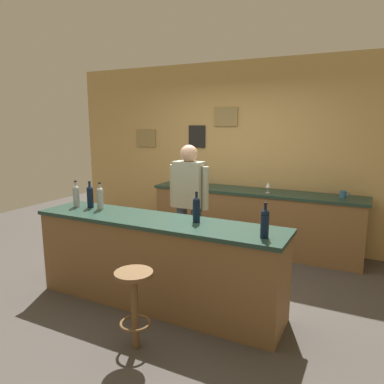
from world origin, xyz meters
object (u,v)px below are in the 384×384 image
object	(u,v)px
bar_stool	(134,297)
coffee_mug	(343,194)
wine_bottle_b	(90,196)
wine_glass_a	(202,179)
wine_bottle_c	(100,197)
wine_glass_b	(268,185)
wine_bottle_e	(265,222)
bartender	(189,201)
wine_bottle_d	(196,209)
wine_bottle_a	(76,195)

from	to	relation	value
bar_stool	coffee_mug	world-z (taller)	coffee_mug
wine_bottle_b	wine_glass_a	world-z (taller)	wine_bottle_b
wine_bottle_c	wine_glass_b	distance (m)	2.35
wine_glass_a	wine_glass_b	distance (m)	1.05
wine_bottle_c	wine_bottle_e	bearing A→B (deg)	-5.23
wine_bottle_b	wine_bottle_e	world-z (taller)	same
wine_bottle_e	bartender	bearing A→B (deg)	142.03
wine_bottle_c	wine_bottle_b	bearing A→B (deg)	176.78
wine_glass_a	wine_bottle_e	bearing A→B (deg)	-53.37
wine_glass_a	coffee_mug	xyz separation A→B (m)	(2.03, 0.05, -0.06)
wine_bottle_b	wine_glass_b	xyz separation A→B (m)	(1.56, 1.87, -0.05)
bar_stool	wine_glass_a	xyz separation A→B (m)	(-0.68, 2.76, 0.55)
wine_glass_a	bartender	bearing A→B (deg)	-72.38
bar_stool	wine_bottle_d	world-z (taller)	wine_bottle_d
bar_stool	wine_bottle_c	xyz separation A→B (m)	(-1.03, 0.81, 0.60)
bartender	wine_bottle_a	bearing A→B (deg)	-143.14
wine_glass_b	wine_bottle_b	bearing A→B (deg)	-129.71
wine_bottle_a	wine_glass_a	size ratio (longest dim) A/B	1.97
wine_bottle_b	wine_bottle_e	distance (m)	2.09
bar_stool	wine_bottle_b	distance (m)	1.56
wine_bottle_a	wine_bottle_e	xyz separation A→B (m)	(2.26, -0.15, 0.00)
wine_bottle_c	wine_bottle_a	bearing A→B (deg)	-174.93
wine_glass_a	wine_glass_b	bearing A→B (deg)	-3.54
bar_stool	wine_glass_b	size ratio (longest dim) A/B	4.39
wine_bottle_b	wine_bottle_e	xyz separation A→B (m)	(2.08, -0.19, 0.00)
wine_bottle_c	bartender	bearing A→B (deg)	46.38
wine_bottle_c	coffee_mug	size ratio (longest dim) A/B	2.45
wine_glass_b	coffee_mug	bearing A→B (deg)	6.53
wine_bottle_e	wine_glass_a	bearing A→B (deg)	126.63
wine_bottle_e	wine_bottle_c	bearing A→B (deg)	174.77
wine_bottle_e	wine_bottle_a	bearing A→B (deg)	176.26
wine_bottle_d	bar_stool	bearing A→B (deg)	-102.06
wine_bottle_e	coffee_mug	bearing A→B (deg)	78.30
bartender	coffee_mug	size ratio (longest dim) A/B	12.96
bar_stool	bartender	bearing A→B (deg)	100.83
coffee_mug	wine_glass_b	bearing A→B (deg)	-173.47
bartender	wine_glass_b	world-z (taller)	bartender
wine_glass_b	bartender	bearing A→B (deg)	-121.09
bartender	wine_bottle_d	xyz separation A→B (m)	(0.47, -0.76, 0.12)
wine_bottle_c	wine_bottle_e	world-z (taller)	same
wine_bottle_c	wine_bottle_e	xyz separation A→B (m)	(1.93, -0.18, 0.00)
wine_bottle_d	wine_glass_b	size ratio (longest dim) A/B	1.97
bartender	wine_bottle_c	bearing A→B (deg)	-133.62
wine_bottle_d	wine_glass_a	world-z (taller)	wine_bottle_d
wine_glass_b	coffee_mug	xyz separation A→B (m)	(0.98, 0.11, -0.06)
wine_bottle_c	bar_stool	bearing A→B (deg)	-38.29
coffee_mug	bartender	bearing A→B (deg)	-143.30
wine_bottle_c	wine_glass_a	xyz separation A→B (m)	(0.35, 1.95, -0.05)
wine_bottle_d	wine_bottle_e	distance (m)	0.75
bartender	wine_bottle_e	bearing A→B (deg)	-37.97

